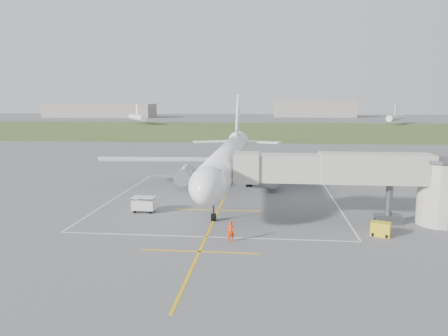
# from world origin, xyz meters

# --- Properties ---
(ground) EXTENTS (700.00, 700.00, 0.00)m
(ground) POSITION_xyz_m (0.00, 0.00, 0.00)
(ground) COLOR #4F4F52
(ground) RESTS_ON ground
(grass_strip) EXTENTS (700.00, 120.00, 0.02)m
(grass_strip) POSITION_xyz_m (0.00, 130.00, 0.01)
(grass_strip) COLOR #415425
(grass_strip) RESTS_ON ground
(apron_markings) EXTENTS (28.20, 60.00, 0.01)m
(apron_markings) POSITION_xyz_m (0.00, -5.82, 0.01)
(apron_markings) COLOR #E7AB0D
(apron_markings) RESTS_ON ground
(airliner) EXTENTS (38.93, 46.75, 13.52)m
(airliner) POSITION_xyz_m (-0.00, 0.75, 4.39)
(airliner) COLOR white
(airliner) RESTS_ON ground
(jet_bridge) EXTENTS (23.40, 5.00, 7.20)m
(jet_bridge) POSITION_xyz_m (15.72, -13.50, 4.74)
(jet_bridge) COLOR #AAA39A
(jet_bridge) RESTS_ON ground
(gpu_unit) EXTENTS (2.03, 1.71, 1.31)m
(gpu_unit) POSITION_xyz_m (16.13, -18.06, 0.64)
(gpu_unit) COLOR gold
(gpu_unit) RESTS_ON ground
(baggage_cart) EXTENTS (2.63, 1.68, 1.77)m
(baggage_cart) POSITION_xyz_m (-8.28, -11.67, 0.90)
(baggage_cart) COLOR silver
(baggage_cart) RESTS_ON ground
(ramp_worker_nose) EXTENTS (0.75, 0.57, 1.86)m
(ramp_worker_nose) POSITION_xyz_m (2.39, -21.14, 0.93)
(ramp_worker_nose) COLOR #FF3D08
(ramp_worker_nose) RESTS_ON ground
(ramp_worker_wing) EXTENTS (1.04, 1.06, 1.72)m
(ramp_worker_wing) POSITION_xyz_m (-4.75, 2.69, 0.86)
(ramp_worker_wing) COLOR #FF3608
(ramp_worker_wing) RESTS_ON ground
(distant_hangars) EXTENTS (345.00, 49.00, 12.00)m
(distant_hangars) POSITION_xyz_m (-16.15, 265.19, 5.17)
(distant_hangars) COLOR gray
(distant_hangars) RESTS_ON ground
(distant_aircraft) EXTENTS (154.85, 43.65, 8.85)m
(distant_aircraft) POSITION_xyz_m (4.47, 176.37, 3.59)
(distant_aircraft) COLOR white
(distant_aircraft) RESTS_ON ground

